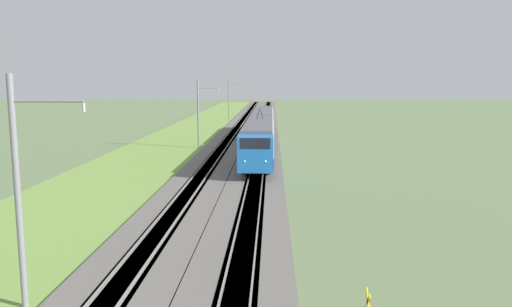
# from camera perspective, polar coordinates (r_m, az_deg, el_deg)

# --- Properties ---
(ballast_main) EXTENTS (240.00, 4.40, 0.30)m
(ballast_main) POSITION_cam_1_polar(r_m,az_deg,el_deg) (62.79, -3.39, 1.21)
(ballast_main) COLOR #605B56
(ballast_main) RESTS_ON ground
(ballast_adjacent) EXTENTS (240.00, 4.40, 0.30)m
(ballast_adjacent) POSITION_cam_1_polar(r_m,az_deg,el_deg) (62.54, 0.68, 1.20)
(ballast_adjacent) COLOR #605B56
(ballast_adjacent) RESTS_ON ground
(track_main) EXTENTS (240.00, 1.57, 0.45)m
(track_main) POSITION_cam_1_polar(r_m,az_deg,el_deg) (62.79, -3.39, 1.22)
(track_main) COLOR #4C4238
(track_main) RESTS_ON ground
(track_adjacent) EXTENTS (240.00, 1.57, 0.45)m
(track_adjacent) POSITION_cam_1_polar(r_m,az_deg,el_deg) (62.54, 0.68, 1.21)
(track_adjacent) COLOR #4C4238
(track_adjacent) RESTS_ON ground
(grass_verge) EXTENTS (240.00, 10.60, 0.12)m
(grass_verge) POSITION_cam_1_polar(r_m,az_deg,el_deg) (63.78, -9.46, 1.14)
(grass_verge) COLOR olive
(grass_verge) RESTS_ON ground
(passenger_train) EXTENTS (42.15, 2.85, 5.05)m
(passenger_train) POSITION_cam_1_polar(r_m,az_deg,el_deg) (58.47, 0.61, 2.89)
(passenger_train) COLOR blue
(passenger_train) RESTS_ON ground
(catenary_mast_near) EXTENTS (0.22, 2.56, 8.15)m
(catenary_mast_near) POSITION_cam_1_polar(r_m,az_deg,el_deg) (18.60, -25.43, -3.97)
(catenary_mast_near) COLOR slate
(catenary_mast_near) RESTS_ON ground
(catenary_mast_mid) EXTENTS (0.22, 2.56, 7.97)m
(catenary_mast_mid) POSITION_cam_1_polar(r_m,az_deg,el_deg) (58.24, -6.56, 4.55)
(catenary_mast_mid) COLOR slate
(catenary_mast_mid) RESTS_ON ground
(catenary_mast_far) EXTENTS (0.22, 2.56, 8.33)m
(catenary_mast_far) POSITION_cam_1_polar(r_m,az_deg,el_deg) (99.30, -3.08, 6.24)
(catenary_mast_far) COLOR slate
(catenary_mast_far) RESTS_ON ground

